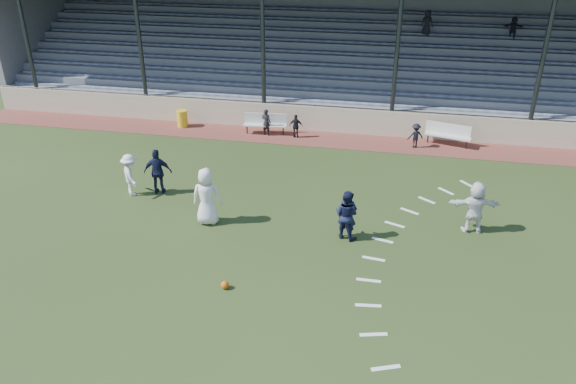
% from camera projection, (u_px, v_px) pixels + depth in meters
% --- Properties ---
extents(ground, '(90.00, 90.00, 0.00)m').
position_uv_depth(ground, '(271.00, 269.00, 16.49)').
color(ground, '#253816').
rests_on(ground, ground).
extents(cinder_track, '(34.00, 2.00, 0.02)m').
position_uv_depth(cinder_track, '(322.00, 139.00, 25.65)').
color(cinder_track, brown).
rests_on(cinder_track, ground).
extents(retaining_wall, '(34.00, 0.18, 1.20)m').
position_uv_depth(retaining_wall, '(326.00, 119.00, 26.30)').
color(retaining_wall, beige).
rests_on(retaining_wall, ground).
extents(bench_left, '(2.03, 0.64, 0.95)m').
position_uv_depth(bench_left, '(266.00, 122.00, 26.07)').
color(bench_left, beige).
rests_on(bench_left, cinder_track).
extents(bench_right, '(2.04, 0.96, 0.95)m').
position_uv_depth(bench_right, '(448.00, 133.00, 24.82)').
color(bench_right, beige).
rests_on(bench_right, cinder_track).
extents(trash_bin, '(0.50, 0.50, 0.80)m').
position_uv_depth(trash_bin, '(182.00, 119.00, 26.94)').
color(trash_bin, yellow).
rests_on(trash_bin, cinder_track).
extents(football, '(0.23, 0.23, 0.23)m').
position_uv_depth(football, '(225.00, 285.00, 15.61)').
color(football, '#C3540B').
rests_on(football, ground).
extents(player_white_lead, '(1.03, 0.73, 1.97)m').
position_uv_depth(player_white_lead, '(207.00, 196.00, 18.48)').
color(player_white_lead, white).
rests_on(player_white_lead, ground).
extents(player_navy_lead, '(0.62, 0.42, 1.64)m').
position_uv_depth(player_navy_lead, '(347.00, 215.00, 17.70)').
color(player_navy_lead, '#121632').
rests_on(player_navy_lead, ground).
extents(player_navy_mid, '(0.97, 0.88, 1.64)m').
position_uv_depth(player_navy_mid, '(346.00, 215.00, 17.73)').
color(player_navy_mid, '#121632').
rests_on(player_navy_mid, ground).
extents(player_white_wing, '(1.11, 1.17, 1.59)m').
position_uv_depth(player_white_wing, '(130.00, 175.00, 20.41)').
color(player_white_wing, white).
rests_on(player_white_wing, ground).
extents(player_navy_wing, '(1.07, 0.60, 1.73)m').
position_uv_depth(player_navy_wing, '(158.00, 172.00, 20.49)').
color(player_navy_wing, '#121632').
rests_on(player_navy_wing, ground).
extents(player_white_back, '(1.69, 0.71, 1.77)m').
position_uv_depth(player_white_back, '(475.00, 207.00, 18.04)').
color(player_white_back, white).
rests_on(player_white_back, ground).
extents(sub_left_near, '(0.52, 0.41, 1.24)m').
position_uv_depth(sub_left_near, '(266.00, 122.00, 25.84)').
color(sub_left_near, black).
rests_on(sub_left_near, cinder_track).
extents(sub_left_far, '(0.65, 0.30, 1.09)m').
position_uv_depth(sub_left_far, '(296.00, 126.00, 25.60)').
color(sub_left_far, black).
rests_on(sub_left_far, cinder_track).
extents(sub_right, '(0.81, 0.64, 1.09)m').
position_uv_depth(sub_right, '(416.00, 136.00, 24.55)').
color(sub_right, black).
rests_on(sub_right, cinder_track).
extents(grandstand, '(34.60, 9.00, 6.61)m').
position_uv_depth(grandstand, '(339.00, 61.00, 29.69)').
color(grandstand, slate).
rests_on(grandstand, ground).
extents(penalty_arc, '(3.89, 14.63, 0.01)m').
position_uv_depth(penalty_arc, '(414.00, 286.00, 15.76)').
color(penalty_arc, white).
rests_on(penalty_arc, ground).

